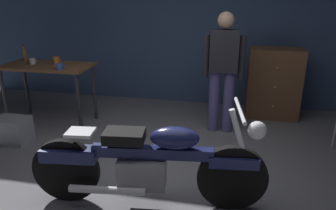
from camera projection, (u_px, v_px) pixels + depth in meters
The scene contains 11 objects.
ground_plane at pixel (154, 185), 3.33m from camera, with size 12.00×12.00×0.00m, color slate.
back_wall at pixel (193, 14), 5.38m from camera, with size 8.00×0.12×3.10m, color #384C70.
workbench at pixel (48, 72), 4.69m from camera, with size 1.30×0.64×0.90m.
motorcycle at pixel (149, 162), 2.90m from camera, with size 2.18×0.66×1.00m.
person_standing at pixel (223, 68), 4.34m from camera, with size 0.57×0.23×1.67m.
wooden_dresser at pixel (274, 83), 5.00m from camera, with size 0.80×0.47×1.10m.
storage_bin at pixel (12, 130), 4.24m from camera, with size 0.44×0.32×0.34m, color gray.
mug_blue_enamel at pixel (60, 66), 4.35m from camera, with size 0.12×0.09×0.09m.
mug_white_ceramic at pixel (32, 61), 4.68m from camera, with size 0.11×0.08×0.09m.
mug_orange_travel at pixel (56, 60), 4.69m from camera, with size 0.12×0.09×0.11m.
bottle at pixel (25, 54), 4.93m from camera, with size 0.06×0.06×0.24m.
Camera 1 is at (0.74, -2.76, 1.92)m, focal length 34.03 mm.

